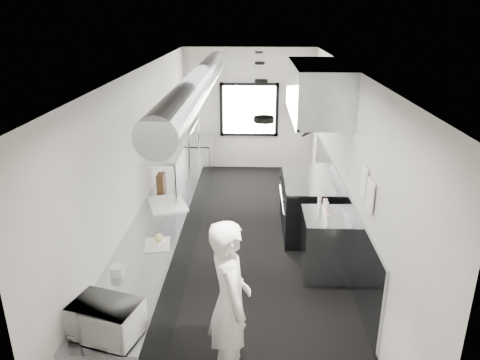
# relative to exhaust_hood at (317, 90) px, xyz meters

# --- Properties ---
(floor) EXTENTS (3.00, 8.00, 0.01)m
(floor) POSITION_rel_exhaust_hood_xyz_m (-1.10, -0.70, -2.39)
(floor) COLOR black
(floor) RESTS_ON ground
(ceiling) EXTENTS (3.00, 8.00, 0.01)m
(ceiling) POSITION_rel_exhaust_hood_xyz_m (-1.10, -0.70, 0.41)
(ceiling) COLOR beige
(ceiling) RESTS_ON wall_back
(wall_back) EXTENTS (3.00, 0.02, 2.80)m
(wall_back) POSITION_rel_exhaust_hood_xyz_m (-1.10, 3.30, -0.99)
(wall_back) COLOR silver
(wall_back) RESTS_ON floor
(wall_front) EXTENTS (3.00, 0.02, 2.80)m
(wall_front) POSITION_rel_exhaust_hood_xyz_m (-1.10, -4.70, -0.99)
(wall_front) COLOR silver
(wall_front) RESTS_ON floor
(wall_left) EXTENTS (0.02, 8.00, 2.80)m
(wall_left) POSITION_rel_exhaust_hood_xyz_m (-2.60, -0.70, -0.99)
(wall_left) COLOR silver
(wall_left) RESTS_ON floor
(wall_right) EXTENTS (0.02, 8.00, 2.80)m
(wall_right) POSITION_rel_exhaust_hood_xyz_m (0.40, -0.70, -0.99)
(wall_right) COLOR silver
(wall_right) RESTS_ON floor
(wall_cladding) EXTENTS (0.03, 5.50, 1.10)m
(wall_cladding) POSITION_rel_exhaust_hood_xyz_m (0.38, -0.40, -1.84)
(wall_cladding) COLOR #9CA3AA
(wall_cladding) RESTS_ON wall_right
(hvac_duct) EXTENTS (0.40, 6.40, 0.40)m
(hvac_duct) POSITION_rel_exhaust_hood_xyz_m (-1.80, -0.30, 0.16)
(hvac_duct) COLOR gray
(hvac_duct) RESTS_ON ceiling
(service_window) EXTENTS (1.36, 0.05, 1.25)m
(service_window) POSITION_rel_exhaust_hood_xyz_m (-1.10, 3.26, -0.99)
(service_window) COLOR white
(service_window) RESTS_ON wall_back
(exhaust_hood) EXTENTS (0.81, 2.20, 0.88)m
(exhaust_hood) POSITION_rel_exhaust_hood_xyz_m (0.00, 0.00, 0.00)
(exhaust_hood) COLOR #9CA3AA
(exhaust_hood) RESTS_ON ceiling
(prep_counter) EXTENTS (0.70, 6.00, 0.90)m
(prep_counter) POSITION_rel_exhaust_hood_xyz_m (-2.25, -1.20, -1.94)
(prep_counter) COLOR #9CA3AA
(prep_counter) RESTS_ON floor
(pass_shelf) EXTENTS (0.45, 3.00, 0.68)m
(pass_shelf) POSITION_rel_exhaust_hood_xyz_m (-2.29, 0.30, -0.86)
(pass_shelf) COLOR #9CA3AA
(pass_shelf) RESTS_ON prep_counter
(range) EXTENTS (0.88, 1.60, 0.94)m
(range) POSITION_rel_exhaust_hood_xyz_m (-0.06, 0.00, -1.92)
(range) COLOR black
(range) RESTS_ON floor
(bottle_station) EXTENTS (0.65, 0.80, 0.90)m
(bottle_station) POSITION_rel_exhaust_hood_xyz_m (0.05, -1.40, -1.94)
(bottle_station) COLOR #9CA3AA
(bottle_station) RESTS_ON floor
(far_work_table) EXTENTS (0.70, 1.20, 0.90)m
(far_work_table) POSITION_rel_exhaust_hood_xyz_m (-2.25, 2.50, -1.94)
(far_work_table) COLOR #9CA3AA
(far_work_table) RESTS_ON floor
(notice_sheet_a) EXTENTS (0.02, 0.28, 0.38)m
(notice_sheet_a) POSITION_rel_exhaust_hood_xyz_m (0.37, -1.90, -0.79)
(notice_sheet_a) COLOR white
(notice_sheet_a) RESTS_ON wall_right
(notice_sheet_b) EXTENTS (0.02, 0.28, 0.38)m
(notice_sheet_b) POSITION_rel_exhaust_hood_xyz_m (0.37, -2.25, -0.84)
(notice_sheet_b) COLOR white
(notice_sheet_b) RESTS_ON wall_right
(line_cook) EXTENTS (0.58, 0.73, 1.76)m
(line_cook) POSITION_rel_exhaust_hood_xyz_m (-1.19, -3.41, -1.51)
(line_cook) COLOR silver
(line_cook) RESTS_ON floor
(microwave) EXTENTS (0.63, 0.54, 0.32)m
(microwave) POSITION_rel_exhaust_hood_xyz_m (-2.23, -3.93, -1.33)
(microwave) COLOR silver
(microwave) RESTS_ON prep_counter
(deli_tub_a) EXTENTS (0.13, 0.13, 0.09)m
(deli_tub_a) POSITION_rel_exhaust_hood_xyz_m (-2.41, -3.47, -1.45)
(deli_tub_a) COLOR #B4BEAF
(deli_tub_a) RESTS_ON prep_counter
(deli_tub_b) EXTENTS (0.16, 0.16, 0.10)m
(deli_tub_b) POSITION_rel_exhaust_hood_xyz_m (-2.42, -2.98, -1.44)
(deli_tub_b) COLOR #B4BEAF
(deli_tub_b) RESTS_ON prep_counter
(newspaper) EXTENTS (0.35, 0.41, 0.01)m
(newspaper) POSITION_rel_exhaust_hood_xyz_m (-2.13, -2.31, -1.49)
(newspaper) COLOR silver
(newspaper) RESTS_ON prep_counter
(small_plate) EXTENTS (0.17, 0.17, 0.01)m
(small_plate) POSITION_rel_exhaust_hood_xyz_m (-2.12, -2.24, -1.48)
(small_plate) COLOR white
(small_plate) RESTS_ON prep_counter
(pastry) EXTENTS (0.10, 0.10, 0.10)m
(pastry) POSITION_rel_exhaust_hood_xyz_m (-2.12, -2.24, -1.43)
(pastry) COLOR #D7C470
(pastry) RESTS_ON small_plate
(cutting_board) EXTENTS (0.70, 0.80, 0.02)m
(cutting_board) POSITION_rel_exhaust_hood_xyz_m (-2.23, -1.09, -1.48)
(cutting_board) COLOR silver
(cutting_board) RESTS_ON prep_counter
(knife_block) EXTENTS (0.11, 0.24, 0.26)m
(knife_block) POSITION_rel_exhaust_hood_xyz_m (-2.43, -0.51, -1.36)
(knife_block) COLOR #4D311B
(knife_block) RESTS_ON prep_counter
(plate_stack_a) EXTENTS (0.27, 0.27, 0.31)m
(plate_stack_a) POSITION_rel_exhaust_hood_xyz_m (-2.32, -0.37, -0.66)
(plate_stack_a) COLOR white
(plate_stack_a) RESTS_ON pass_shelf
(plate_stack_b) EXTENTS (0.31, 0.31, 0.33)m
(plate_stack_b) POSITION_rel_exhaust_hood_xyz_m (-2.28, -0.06, -0.65)
(plate_stack_b) COLOR white
(plate_stack_b) RESTS_ON pass_shelf
(plate_stack_c) EXTENTS (0.32, 0.32, 0.35)m
(plate_stack_c) POSITION_rel_exhaust_hood_xyz_m (-2.32, 0.56, -0.65)
(plate_stack_c) COLOR white
(plate_stack_c) RESTS_ON pass_shelf
(plate_stack_d) EXTENTS (0.27, 0.27, 0.35)m
(plate_stack_d) POSITION_rel_exhaust_hood_xyz_m (-2.33, 1.08, -0.65)
(plate_stack_d) COLOR white
(plate_stack_d) RESTS_ON pass_shelf
(squeeze_bottle_a) EXTENTS (0.07, 0.07, 0.17)m
(squeeze_bottle_a) POSITION_rel_exhaust_hood_xyz_m (0.00, -1.72, -1.41)
(squeeze_bottle_a) COLOR silver
(squeeze_bottle_a) RESTS_ON bottle_station
(squeeze_bottle_b) EXTENTS (0.07, 0.07, 0.16)m
(squeeze_bottle_b) POSITION_rel_exhaust_hood_xyz_m (0.01, -1.56, -1.41)
(squeeze_bottle_b) COLOR silver
(squeeze_bottle_b) RESTS_ON bottle_station
(squeeze_bottle_c) EXTENTS (0.07, 0.07, 0.19)m
(squeeze_bottle_c) POSITION_rel_exhaust_hood_xyz_m (0.03, -1.37, -1.40)
(squeeze_bottle_c) COLOR silver
(squeeze_bottle_c) RESTS_ON bottle_station
(squeeze_bottle_d) EXTENTS (0.09, 0.09, 0.20)m
(squeeze_bottle_d) POSITION_rel_exhaust_hood_xyz_m (0.03, -1.29, -1.39)
(squeeze_bottle_d) COLOR silver
(squeeze_bottle_d) RESTS_ON bottle_station
(squeeze_bottle_e) EXTENTS (0.07, 0.07, 0.16)m
(squeeze_bottle_e) POSITION_rel_exhaust_hood_xyz_m (-0.03, -1.12, -1.41)
(squeeze_bottle_e) COLOR silver
(squeeze_bottle_e) RESTS_ON bottle_station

